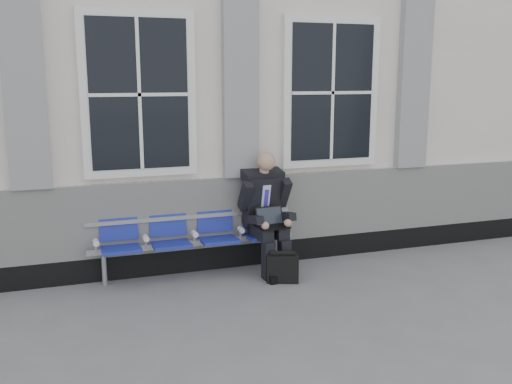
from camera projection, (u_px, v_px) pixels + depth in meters
name	position (u px, v px, depth m)	size (l,w,h in m)	color
ground	(354.00, 297.00, 6.48)	(70.00, 70.00, 0.00)	slate
station_building	(255.00, 91.00, 9.26)	(14.40, 4.40, 4.49)	silver
bench	(193.00, 232.00, 7.11)	(2.60, 0.47, 0.91)	#9EA0A3
businessman	(266.00, 209.00, 7.21)	(0.66, 0.88, 1.54)	black
briefcase	(283.00, 268.00, 6.91)	(0.42, 0.28, 0.39)	black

